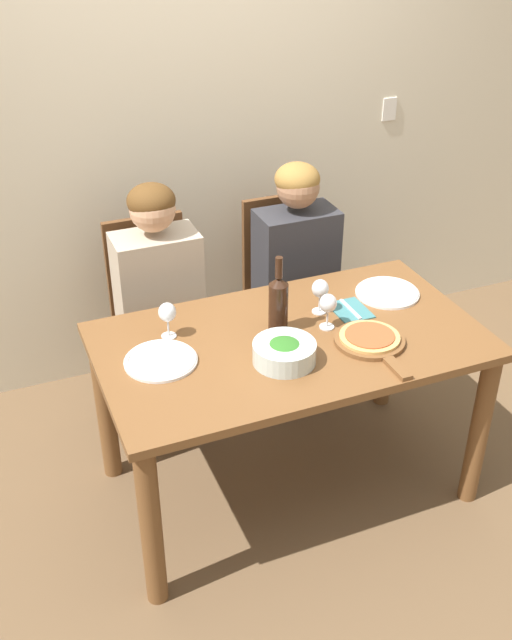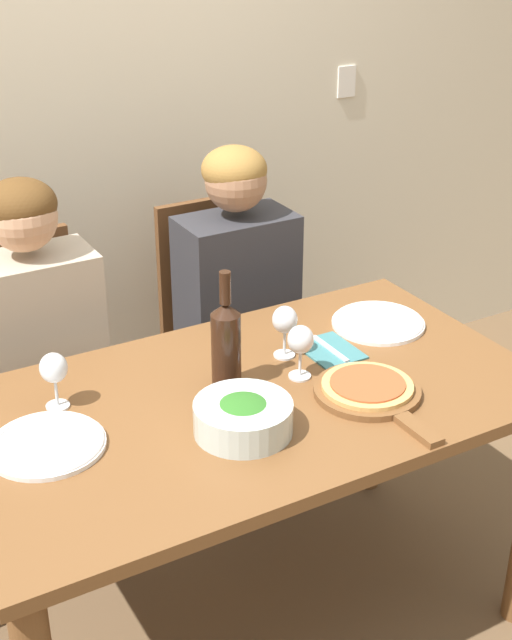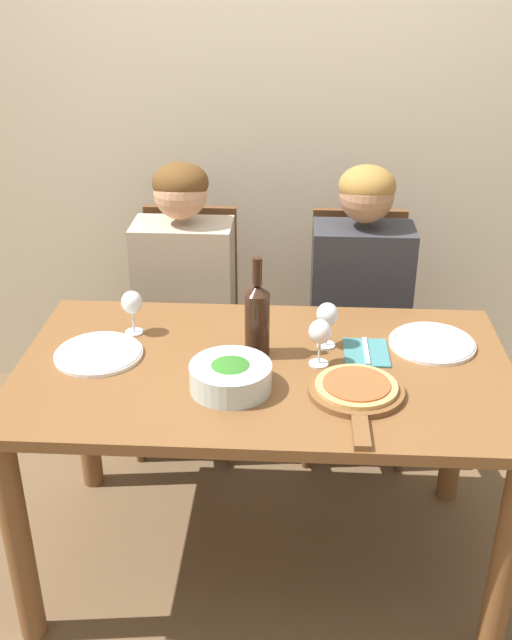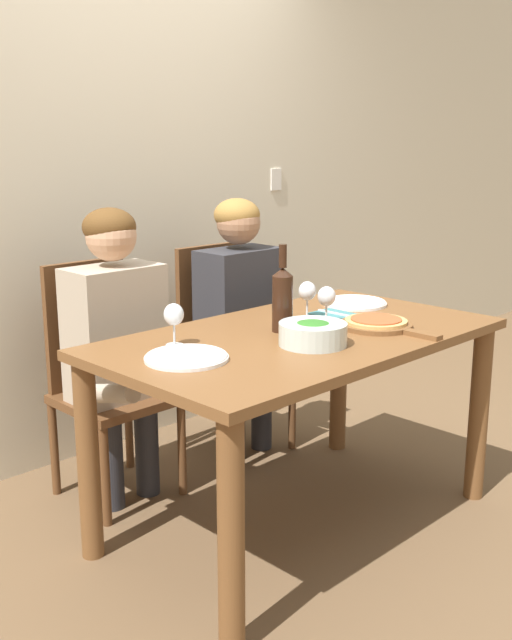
# 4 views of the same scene
# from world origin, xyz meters

# --- Properties ---
(ground_plane) EXTENTS (40.00, 40.00, 0.00)m
(ground_plane) POSITION_xyz_m (0.00, 0.00, 0.00)
(ground_plane) COLOR brown
(back_wall) EXTENTS (10.00, 0.06, 2.70)m
(back_wall) POSITION_xyz_m (0.00, 1.20, 1.35)
(back_wall) COLOR beige
(back_wall) RESTS_ON ground
(dining_table) EXTENTS (1.51, 0.86, 0.77)m
(dining_table) POSITION_xyz_m (0.00, 0.00, 0.64)
(dining_table) COLOR brown
(dining_table) RESTS_ON ground
(chair_left) EXTENTS (0.42, 0.42, 0.98)m
(chair_left) POSITION_xyz_m (-0.35, 0.79, 0.51)
(chair_left) COLOR brown
(chair_left) RESTS_ON ground
(chair_right) EXTENTS (0.42, 0.42, 0.98)m
(chair_right) POSITION_xyz_m (0.34, 0.79, 0.51)
(chair_right) COLOR brown
(chair_right) RESTS_ON ground
(person_woman) EXTENTS (0.47, 0.51, 1.21)m
(person_woman) POSITION_xyz_m (-0.35, 0.67, 0.73)
(person_woman) COLOR #28282D
(person_woman) RESTS_ON ground
(person_man) EXTENTS (0.47, 0.51, 1.21)m
(person_man) POSITION_xyz_m (0.34, 0.67, 0.73)
(person_man) COLOR #28282D
(person_man) RESTS_ON ground
(wine_bottle) EXTENTS (0.08, 0.08, 0.33)m
(wine_bottle) POSITION_xyz_m (-0.03, 0.07, 0.90)
(wine_bottle) COLOR black
(wine_bottle) RESTS_ON dining_table
(broccoli_bowl) EXTENTS (0.24, 0.24, 0.09)m
(broccoli_bowl) POSITION_xyz_m (-0.09, -0.14, 0.81)
(broccoli_bowl) COLOR silver
(broccoli_bowl) RESTS_ON dining_table
(dinner_plate_left) EXTENTS (0.27, 0.27, 0.02)m
(dinner_plate_left) POSITION_xyz_m (-0.52, 0.03, 0.78)
(dinner_plate_left) COLOR white
(dinner_plate_left) RESTS_ON dining_table
(dinner_plate_right) EXTENTS (0.27, 0.27, 0.02)m
(dinner_plate_right) POSITION_xyz_m (0.53, 0.16, 0.78)
(dinner_plate_right) COLOR white
(dinner_plate_right) RESTS_ON dining_table
(pizza_on_board) EXTENTS (0.28, 0.42, 0.04)m
(pizza_on_board) POSITION_xyz_m (0.27, -0.15, 0.79)
(pizza_on_board) COLOR brown
(pizza_on_board) RESTS_ON dining_table
(wine_glass_left) EXTENTS (0.07, 0.07, 0.15)m
(wine_glass_left) POSITION_xyz_m (-0.44, 0.19, 0.88)
(wine_glass_left) COLOR silver
(wine_glass_left) RESTS_ON dining_table
(wine_glass_right) EXTENTS (0.07, 0.07, 0.15)m
(wine_glass_right) POSITION_xyz_m (0.19, 0.14, 0.88)
(wine_glass_right) COLOR silver
(wine_glass_right) RESTS_ON dining_table
(wine_glass_centre) EXTENTS (0.07, 0.07, 0.15)m
(wine_glass_centre) POSITION_xyz_m (0.17, 0.02, 0.88)
(wine_glass_centre) COLOR silver
(wine_glass_centre) RESTS_ON dining_table
(fork_on_napkin) EXTENTS (0.14, 0.18, 0.01)m
(fork_on_napkin) POSITION_xyz_m (0.32, 0.10, 0.78)
(fork_on_napkin) COLOR #387075
(fork_on_napkin) RESTS_ON dining_table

